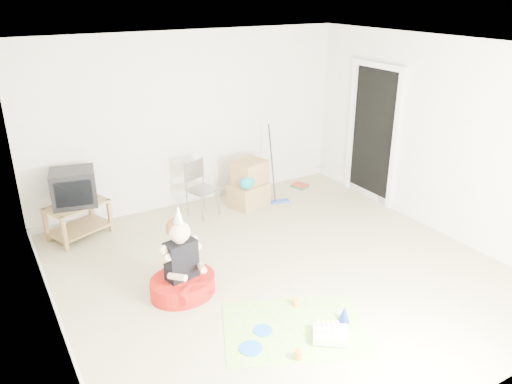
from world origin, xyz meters
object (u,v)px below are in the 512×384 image
crt_tv (74,187)px  birthday_cake (330,335)px  tv_stand (78,217)px  cardboard_boxes (249,185)px  seated_woman (182,275)px  folding_chair (202,190)px

crt_tv → birthday_cake: crt_tv is taller
tv_stand → cardboard_boxes: bearing=-5.9°
birthday_cake → seated_woman: bearing=122.7°
crt_tv → birthday_cake: bearing=-53.1°
tv_stand → crt_tv: (0.00, -0.00, 0.44)m
seated_woman → cardboard_boxes: bearing=43.5°
crt_tv → folding_chair: size_ratio=0.66×
cardboard_boxes → seated_woman: (-1.83, -1.73, -0.11)m
tv_stand → crt_tv: bearing=-63.4°
tv_stand → folding_chair: folding_chair is taller
tv_stand → folding_chair: size_ratio=1.06×
crt_tv → birthday_cake: (1.60, -3.43, -0.67)m
birthday_cake → folding_chair: bearing=87.5°
folding_chair → birthday_cake: bearing=-92.5°
tv_stand → seated_woman: (0.68, -1.99, -0.05)m
crt_tv → birthday_cake: 3.84m
folding_chair → birthday_cake: size_ratio=1.98×
cardboard_boxes → seated_woman: size_ratio=0.66×
cardboard_boxes → birthday_cake: cardboard_boxes is taller
crt_tv → cardboard_boxes: crt_tv is taller
crt_tv → seated_woman: 2.16m
tv_stand → crt_tv: crt_tv is taller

